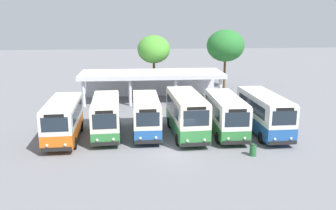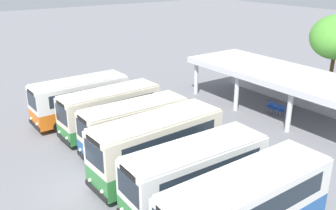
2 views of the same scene
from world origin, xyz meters
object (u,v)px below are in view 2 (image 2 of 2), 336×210
city_bus_middle_cream (135,125)px  waiting_chair_second_from_end (275,108)px  waiting_chair_end_by_column (270,105)px  city_bus_far_end_green (247,207)px  city_bus_fourth_amber (157,145)px  waiting_chair_middle_seat (281,110)px  city_bus_second_in_row (110,110)px  city_bus_nearest_orange (80,98)px  city_bus_fifth_blue (196,173)px

city_bus_middle_cream → waiting_chair_second_from_end: city_bus_middle_cream is taller
city_bus_middle_cream → waiting_chair_end_by_column: city_bus_middle_cream is taller
city_bus_far_end_green → waiting_chair_end_by_column: size_ratio=9.45×
city_bus_fourth_amber → waiting_chair_middle_seat: (-1.76, 12.76, -1.39)m
city_bus_second_in_row → waiting_chair_middle_seat: size_ratio=8.32×
city_bus_far_end_green → waiting_chair_end_by_column: city_bus_far_end_green is taller
city_bus_nearest_orange → waiting_chair_middle_seat: size_ratio=8.40×
city_bus_fifth_blue → waiting_chair_second_from_end: (-5.64, 12.72, -1.25)m
waiting_chair_end_by_column → waiting_chair_second_from_end: 0.58m
city_bus_second_in_row → city_bus_fourth_amber: 6.63m
city_bus_fourth_amber → city_bus_far_end_green: 6.60m
city_bus_nearest_orange → city_bus_middle_cream: city_bus_nearest_orange is taller
waiting_chair_second_from_end → waiting_chair_middle_seat: (0.58, 0.03, 0.00)m
city_bus_fifth_blue → city_bus_far_end_green: size_ratio=0.91×
city_bus_far_end_green → waiting_chair_second_from_end: (-8.94, 12.75, -1.32)m
city_bus_fifth_blue → city_bus_fourth_amber: bearing=-179.8°
city_bus_second_in_row → city_bus_fourth_amber: city_bus_fourth_amber is taller
city_bus_second_in_row → city_bus_middle_cream: (3.30, 0.01, -0.00)m
city_bus_fourth_amber → waiting_chair_end_by_column: 13.21m
city_bus_nearest_orange → waiting_chair_middle_seat: city_bus_nearest_orange is taller
city_bus_fourth_amber → city_bus_fifth_blue: size_ratio=1.04×
city_bus_second_in_row → waiting_chair_middle_seat: 13.22m
waiting_chair_second_from_end → waiting_chair_middle_seat: bearing=2.7°
city_bus_middle_cream → waiting_chair_end_by_column: size_ratio=8.05×
city_bus_fifth_blue → waiting_chair_end_by_column: (-6.22, 12.80, -1.25)m
city_bus_fourth_amber → city_bus_middle_cream: bearing=170.8°
city_bus_nearest_orange → city_bus_middle_cream: 6.65m
city_bus_fourth_amber → city_bus_fifth_blue: city_bus_fourth_amber is taller
waiting_chair_end_by_column → waiting_chair_middle_seat: 1.15m
city_bus_nearest_orange → city_bus_fifth_blue: bearing=1.3°
waiting_chair_middle_seat → waiting_chair_end_by_column: bearing=177.4°
city_bus_nearest_orange → waiting_chair_end_by_column: city_bus_nearest_orange is taller
city_bus_nearest_orange → city_bus_fourth_amber: (9.90, 0.28, 0.14)m
city_bus_nearest_orange → waiting_chair_second_from_end: city_bus_nearest_orange is taller
city_bus_far_end_green → city_bus_fifth_blue: bearing=179.5°
waiting_chair_second_from_end → waiting_chair_middle_seat: same height
city_bus_second_in_row → waiting_chair_end_by_column: bearing=73.3°
city_bus_fifth_blue → waiting_chair_second_from_end: size_ratio=8.63×
waiting_chair_second_from_end → city_bus_second_in_row: bearing=-109.2°
city_bus_fourth_amber → waiting_chair_end_by_column: bearing=102.8°
waiting_chair_end_by_column → waiting_chair_second_from_end: (0.58, -0.08, 0.00)m
city_bus_second_in_row → city_bus_far_end_green: city_bus_far_end_green is taller
city_bus_nearest_orange → city_bus_fourth_amber: 9.91m
city_bus_fourth_amber → city_bus_far_end_green: size_ratio=0.95×
city_bus_second_in_row → waiting_chair_end_by_column: (3.69, 12.29, -1.23)m
city_bus_nearest_orange → city_bus_far_end_green: size_ratio=0.89×
waiting_chair_middle_seat → city_bus_second_in_row: bearing=-111.6°
city_bus_fifth_blue → waiting_chair_second_from_end: 13.97m
city_bus_far_end_green → waiting_chair_middle_seat: (-8.37, 12.77, -1.32)m
city_bus_middle_cream → city_bus_fourth_amber: 3.35m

